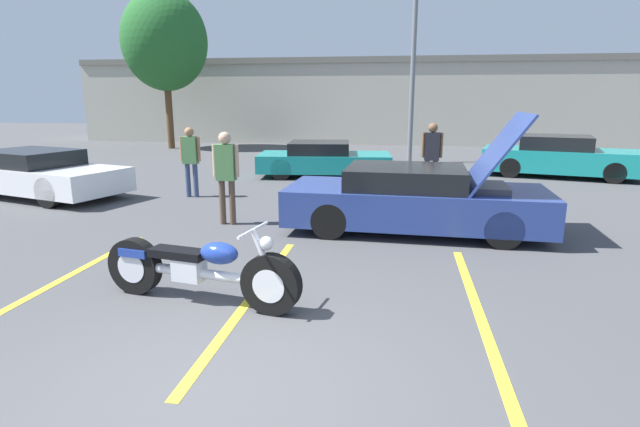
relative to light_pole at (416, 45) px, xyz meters
name	(u,v)px	position (x,y,z in m)	size (l,w,h in m)	color
ground_plane	(211,397)	(-1.92, -15.66, -4.24)	(80.00, 80.00, 0.00)	#474749
parking_stripe_foreground	(54,284)	(-4.93, -13.55, -4.24)	(0.12, 4.51, 0.01)	yellow
parking_stripe_middle	(252,296)	(-2.20, -13.55, -4.24)	(0.12, 4.51, 0.01)	yellow
parking_stripe_back	(478,310)	(0.52, -13.55, -4.24)	(0.12, 4.51, 0.01)	yellow
far_building	(374,99)	(-1.92, 8.87, -1.91)	(32.00, 4.20, 4.40)	#B2AD9E
light_pole	(416,45)	(0.00, 0.00, 0.00)	(1.21, 0.28, 7.73)	slate
tree_background	(165,41)	(-11.37, 3.65, 0.68)	(3.91, 3.91, 7.19)	brown
motorcycle	(199,269)	(-2.76, -13.82, -3.83)	(2.57, 0.82, 0.99)	black
show_car_hood_open	(416,199)	(-0.12, -10.05, -3.65)	(4.74, 2.08, 2.16)	navy
parked_car_right_row	(559,157)	(4.46, -2.70, -3.64)	(4.84, 2.93, 1.26)	teal
parked_car_mid_row	(323,159)	(-2.79, -3.81, -3.72)	(4.23, 2.29, 1.07)	teal
parked_car_left_row	(36,174)	(-9.35, -8.15, -3.68)	(5.02, 3.06, 1.15)	white
spectator_near_motorcycle	(226,170)	(-3.71, -10.11, -3.17)	(0.52, 0.23, 1.79)	brown
spectator_by_show_car	(432,152)	(0.35, -6.37, -3.16)	(0.52, 0.24, 1.80)	#333338
spectator_midground	(190,156)	(-5.50, -7.63, -3.23)	(0.52, 0.22, 1.71)	#38476B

